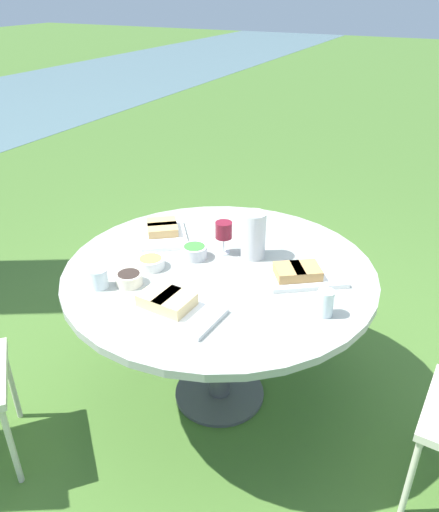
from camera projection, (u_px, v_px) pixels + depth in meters
The scene contains 12 objects.
ground_plane at pixel (220, 394), 2.62m from camera, with size 40.00×40.00×0.00m, color #446B2B.
dining_table at pixel (220, 285), 2.29m from camera, with size 1.40×1.40×0.77m.
water_pitcher at pixel (253, 235), 2.29m from camera, with size 0.12×0.11×0.22m.
wine_glass at pixel (224, 231), 2.32m from camera, with size 0.08×0.08×0.16m.
platter_bread_main at pixel (163, 231), 2.52m from camera, with size 0.38×0.36×0.06m.
platter_charcuterie at pixel (171, 305), 1.94m from camera, with size 0.24×0.37×0.07m.
platter_sandwich_side at pixel (301, 274), 2.15m from camera, with size 0.35×0.38×0.06m.
bowl_fries at pixel (151, 262), 2.24m from camera, with size 0.12×0.12×0.05m.
bowl_salad at pixel (194, 251), 2.32m from camera, with size 0.12×0.12×0.06m.
bowl_olives at pixel (129, 278), 2.11m from camera, with size 0.11×0.11×0.05m.
cup_water_near at pixel (99, 278), 2.09m from camera, with size 0.08×0.08×0.09m.
cup_water_far at pixel (325, 303), 1.91m from camera, with size 0.07×0.07×0.11m.
Camera 1 is at (-1.74, -0.87, 1.90)m, focal length 35.00 mm.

